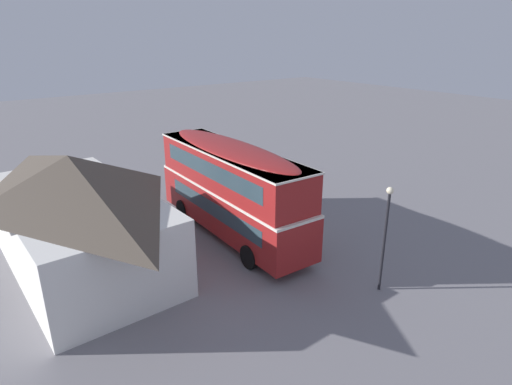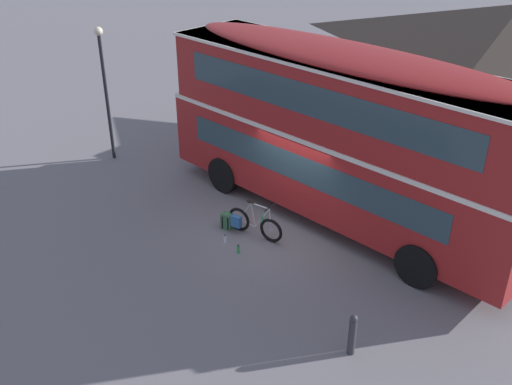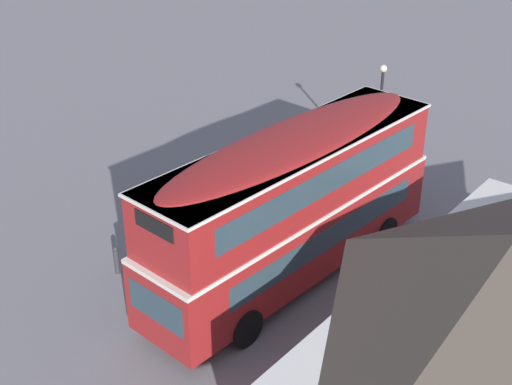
% 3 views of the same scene
% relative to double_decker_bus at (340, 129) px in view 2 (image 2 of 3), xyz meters
% --- Properties ---
extents(ground_plane, '(120.00, 120.00, 0.00)m').
position_rel_double_decker_bus_xyz_m(ground_plane, '(-0.62, -1.30, -2.65)').
color(ground_plane, slate).
extents(double_decker_bus, '(10.86, 2.96, 4.79)m').
position_rel_double_decker_bus_xyz_m(double_decker_bus, '(0.00, 0.00, 0.00)').
color(double_decker_bus, black).
rests_on(double_decker_bus, ground).
extents(touring_bicycle, '(1.70, 0.62, 1.03)m').
position_rel_double_decker_bus_xyz_m(touring_bicycle, '(-1.02, -2.32, -2.27)').
color(touring_bicycle, black).
rests_on(touring_bicycle, ground).
extents(backpack_on_ground, '(0.36, 0.35, 0.50)m').
position_rel_double_decker_bus_xyz_m(backpack_on_ground, '(-1.77, -2.52, -2.39)').
color(backpack_on_ground, '#386642').
rests_on(backpack_on_ground, ground).
extents(water_bottle_clear_plastic, '(0.07, 0.07, 0.24)m').
position_rel_double_decker_bus_xyz_m(water_bottle_clear_plastic, '(-1.30, -3.08, -2.53)').
color(water_bottle_clear_plastic, silver).
rests_on(water_bottle_clear_plastic, ground).
extents(water_bottle_green_metal, '(0.07, 0.07, 0.24)m').
position_rel_double_decker_bus_xyz_m(water_bottle_green_metal, '(-0.72, -3.19, -2.53)').
color(water_bottle_green_metal, green).
rests_on(water_bottle_green_metal, ground).
extents(pub_building, '(11.53, 6.08, 5.09)m').
position_rel_double_decker_bus_xyz_m(pub_building, '(1.60, 7.08, -0.04)').
color(pub_building, silver).
rests_on(pub_building, ground).
extents(street_lamp, '(0.28, 0.28, 4.44)m').
position_rel_double_decker_bus_xyz_m(street_lamp, '(-7.88, -1.91, 0.12)').
color(street_lamp, black).
rests_on(street_lamp, ground).
extents(kerb_bollard, '(0.16, 0.16, 0.97)m').
position_rel_double_decker_bus_xyz_m(kerb_bollard, '(3.44, -4.22, -2.15)').
color(kerb_bollard, '#333338').
rests_on(kerb_bollard, ground).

